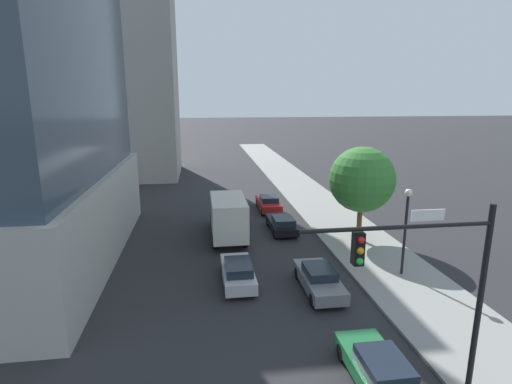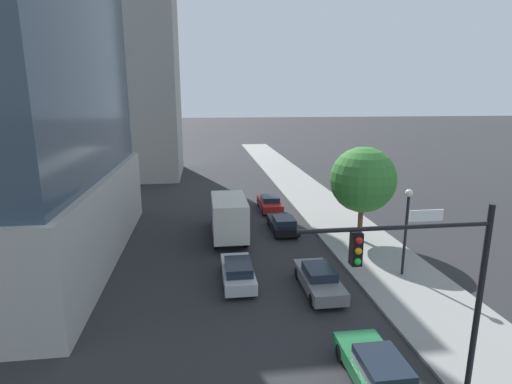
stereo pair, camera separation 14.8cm
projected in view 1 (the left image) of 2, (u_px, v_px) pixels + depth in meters
The scene contains 11 objects.
sidewalk at pixel (349, 232), 31.59m from camera, with size 5.43×120.00×0.15m, color gray.
construction_building at pixel (121, 38), 50.72m from camera, with size 14.10×19.88×40.08m.
traffic_light_pole at pixel (430, 272), 12.92m from camera, with size 6.35×0.48×6.99m.
street_lamp at pixel (406, 218), 23.24m from camera, with size 0.44×0.44×5.17m.
street_tree at pixel (362, 180), 28.76m from camera, with size 4.70×4.70×6.86m.
car_silver at pixel (238, 272), 22.92m from camera, with size 1.74×4.53×1.42m.
car_gray at pixel (319, 279), 22.01m from camera, with size 1.80×4.76×1.43m.
car_green at pixel (379, 370), 14.71m from camera, with size 1.82×4.52×1.42m.
car_black at pixel (282, 224), 31.79m from camera, with size 1.82×4.67×1.33m.
car_red at pixel (269, 203), 37.78m from camera, with size 1.82×4.65×1.42m.
box_truck at pixel (228, 214), 30.26m from camera, with size 2.45×7.47×3.27m.
Camera 1 is at (-3.84, -8.70, 10.43)m, focal length 28.29 mm.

